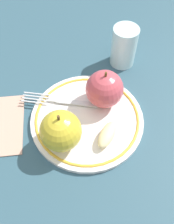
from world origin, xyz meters
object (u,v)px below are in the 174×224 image
object	(u,v)px
apple_second_whole	(104,89)
fork	(62,101)
apple_red_whole	(61,131)
drinking_glass	(124,47)
apple_slice_front	(107,135)
plate	(87,119)

from	to	relation	value
apple_second_whole	fork	distance (m)	0.10
apple_red_whole	drinking_glass	size ratio (longest dim) A/B	0.90
apple_slice_front	drinking_glass	world-z (taller)	drinking_glass
drinking_glass	apple_red_whole	bearing A→B (deg)	-114.60
drinking_glass	fork	bearing A→B (deg)	-130.70
plate	apple_second_whole	size ratio (longest dim) A/B	2.67
apple_slice_front	fork	size ratio (longest dim) A/B	0.38
fork	plate	bearing A→B (deg)	151.28
plate	apple_second_whole	distance (m)	0.07
apple_second_whole	fork	bearing A→B (deg)	-172.44
apple_red_whole	drinking_glass	distance (m)	0.27
fork	apple_red_whole	bearing A→B (deg)	101.94
fork	drinking_glass	size ratio (longest dim) A/B	1.68
apple_slice_front	apple_red_whole	bearing A→B (deg)	121.18
apple_second_whole	apple_slice_front	bearing A→B (deg)	-82.04
drinking_glass	apple_slice_front	bearing A→B (deg)	-96.33
apple_second_whole	apple_slice_front	xyz separation A→B (m)	(0.01, -0.09, -0.03)
apple_slice_front	fork	distance (m)	0.13
plate	apple_red_whole	world-z (taller)	apple_red_whole
plate	apple_slice_front	size ratio (longest dim) A/B	3.73
apple_red_whole	apple_slice_front	xyz separation A→B (m)	(0.09, 0.02, -0.03)
drinking_glass	plate	bearing A→B (deg)	-110.62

